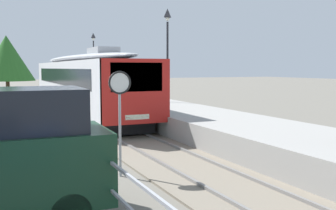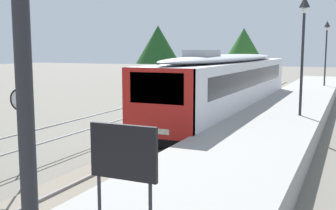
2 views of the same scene
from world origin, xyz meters
name	(u,v)px [view 1 (image 1 of 2)]	position (x,y,z in m)	size (l,w,h in m)	color
ground_plane	(37,124)	(-3.00, 22.00, 0.00)	(160.00, 160.00, 0.00)	#6B665B
track_rails	(94,120)	(0.00, 22.00, 0.03)	(3.20, 60.00, 0.14)	slate
commuter_train	(83,80)	(0.00, 24.71, 2.15)	(2.82, 19.24, 3.74)	silver
station_platform	(149,110)	(3.25, 22.00, 0.45)	(3.90, 60.00, 0.90)	#999691
platform_lamp_mid_platform	(167,37)	(4.24, 21.56, 4.62)	(0.34, 0.34, 5.35)	#232328
platform_lamp_far_end	(94,50)	(4.24, 38.76, 4.62)	(0.34, 0.34, 5.35)	#232328
speed_limit_sign	(120,97)	(-2.12, 10.76, 2.12)	(0.61, 0.10, 2.81)	#9EA0A5
carpark_fence	(66,139)	(-3.30, 12.00, 0.91)	(0.06, 36.06, 1.25)	#9EA0A5
tree_behind_station_far	(7,58)	(-3.48, 41.88, 3.81)	(5.22, 5.22, 6.00)	brown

